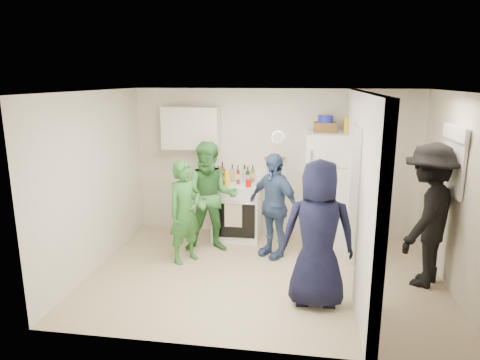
# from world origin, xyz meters

# --- Properties ---
(floor) EXTENTS (4.80, 4.80, 0.00)m
(floor) POSITION_xyz_m (0.00, 0.00, 0.00)
(floor) COLOR tan
(floor) RESTS_ON ground
(wall_back) EXTENTS (4.80, 0.00, 4.80)m
(wall_back) POSITION_xyz_m (0.00, 1.70, 1.25)
(wall_back) COLOR silver
(wall_back) RESTS_ON floor
(wall_front) EXTENTS (4.80, 0.00, 4.80)m
(wall_front) POSITION_xyz_m (0.00, -1.70, 1.25)
(wall_front) COLOR silver
(wall_front) RESTS_ON floor
(wall_left) EXTENTS (0.00, 3.40, 3.40)m
(wall_left) POSITION_xyz_m (-2.40, 0.00, 1.25)
(wall_left) COLOR silver
(wall_left) RESTS_ON floor
(wall_right) EXTENTS (0.00, 3.40, 3.40)m
(wall_right) POSITION_xyz_m (2.40, 0.00, 1.25)
(wall_right) COLOR silver
(wall_right) RESTS_ON floor
(ceiling) EXTENTS (4.80, 4.80, 0.00)m
(ceiling) POSITION_xyz_m (0.00, 0.00, 2.50)
(ceiling) COLOR white
(ceiling) RESTS_ON wall_back
(partition_pier_back) EXTENTS (0.12, 1.20, 2.50)m
(partition_pier_back) POSITION_xyz_m (1.20, 1.10, 1.25)
(partition_pier_back) COLOR silver
(partition_pier_back) RESTS_ON floor
(partition_pier_front) EXTENTS (0.12, 1.20, 2.50)m
(partition_pier_front) POSITION_xyz_m (1.20, -1.10, 1.25)
(partition_pier_front) COLOR silver
(partition_pier_front) RESTS_ON floor
(partition_header) EXTENTS (0.12, 1.00, 0.40)m
(partition_header) POSITION_xyz_m (1.20, 0.00, 2.30)
(partition_header) COLOR silver
(partition_header) RESTS_ON partition_pier_back
(stove) EXTENTS (0.80, 0.67, 0.96)m
(stove) POSITION_xyz_m (-0.60, 1.37, 0.48)
(stove) COLOR white
(stove) RESTS_ON floor
(upper_cabinet) EXTENTS (0.95, 0.34, 0.70)m
(upper_cabinet) POSITION_xyz_m (-1.40, 1.52, 1.85)
(upper_cabinet) COLOR silver
(upper_cabinet) RESTS_ON wall_back
(fridge) EXTENTS (0.76, 0.74, 1.84)m
(fridge) POSITION_xyz_m (0.90, 1.34, 0.92)
(fridge) COLOR white
(fridge) RESTS_ON floor
(wicker_basket) EXTENTS (0.35, 0.25, 0.15)m
(wicker_basket) POSITION_xyz_m (0.80, 1.39, 1.91)
(wicker_basket) COLOR brown
(wicker_basket) RESTS_ON fridge
(blue_bowl) EXTENTS (0.24, 0.24, 0.11)m
(blue_bowl) POSITION_xyz_m (0.80, 1.39, 2.04)
(blue_bowl) COLOR #161E99
(blue_bowl) RESTS_ON wicker_basket
(yellow_cup_stack_top) EXTENTS (0.09, 0.09, 0.25)m
(yellow_cup_stack_top) POSITION_xyz_m (1.12, 1.24, 1.96)
(yellow_cup_stack_top) COLOR gold
(yellow_cup_stack_top) RESTS_ON fridge
(wall_clock) EXTENTS (0.22, 0.02, 0.22)m
(wall_clock) POSITION_xyz_m (0.05, 1.68, 1.70)
(wall_clock) COLOR white
(wall_clock) RESTS_ON wall_back
(spice_shelf) EXTENTS (0.35, 0.08, 0.03)m
(spice_shelf) POSITION_xyz_m (0.00, 1.65, 1.35)
(spice_shelf) COLOR olive
(spice_shelf) RESTS_ON wall_back
(nook_window) EXTENTS (0.03, 0.70, 0.80)m
(nook_window) POSITION_xyz_m (2.38, 0.20, 1.65)
(nook_window) COLOR black
(nook_window) RESTS_ON wall_right
(nook_window_frame) EXTENTS (0.04, 0.76, 0.86)m
(nook_window_frame) POSITION_xyz_m (2.36, 0.20, 1.65)
(nook_window_frame) COLOR white
(nook_window_frame) RESTS_ON wall_right
(nook_valance) EXTENTS (0.04, 0.82, 0.18)m
(nook_valance) POSITION_xyz_m (2.34, 0.20, 2.00)
(nook_valance) COLOR white
(nook_valance) RESTS_ON wall_right
(yellow_cup_stack_stove) EXTENTS (0.09, 0.09, 0.25)m
(yellow_cup_stack_stove) POSITION_xyz_m (-0.72, 1.15, 1.08)
(yellow_cup_stack_stove) COLOR yellow
(yellow_cup_stack_stove) RESTS_ON stove
(red_cup) EXTENTS (0.09, 0.09, 0.12)m
(red_cup) POSITION_xyz_m (-0.38, 1.17, 1.02)
(red_cup) COLOR #B9110C
(red_cup) RESTS_ON stove
(person_green_left) EXTENTS (0.63, 0.66, 1.52)m
(person_green_left) POSITION_xyz_m (-1.20, 0.32, 0.76)
(person_green_left) COLOR #2E6D2B
(person_green_left) RESTS_ON floor
(person_green_center) EXTENTS (0.94, 0.79, 1.73)m
(person_green_center) POSITION_xyz_m (-0.92, 0.77, 0.87)
(person_green_center) COLOR #3A843C
(person_green_center) RESTS_ON floor
(person_denim) EXTENTS (0.98, 0.88, 1.60)m
(person_denim) POSITION_xyz_m (0.06, 0.71, 0.80)
(person_denim) COLOR #354E74
(person_denim) RESTS_ON floor
(person_navy) EXTENTS (0.89, 0.60, 1.77)m
(person_navy) POSITION_xyz_m (0.68, -0.66, 0.89)
(person_navy) COLOR black
(person_navy) RESTS_ON floor
(person_nook) EXTENTS (1.25, 1.40, 1.88)m
(person_nook) POSITION_xyz_m (2.09, 0.10, 0.94)
(person_nook) COLOR black
(person_nook) RESTS_ON floor
(bottle_a) EXTENTS (0.07, 0.07, 0.33)m
(bottle_a) POSITION_xyz_m (-0.87, 1.50, 1.12)
(bottle_a) COLOR brown
(bottle_a) RESTS_ON stove
(bottle_b) EXTENTS (0.08, 0.08, 0.25)m
(bottle_b) POSITION_xyz_m (-0.79, 1.30, 1.08)
(bottle_b) COLOR #1C4818
(bottle_b) RESTS_ON stove
(bottle_c) EXTENTS (0.07, 0.07, 0.30)m
(bottle_c) POSITION_xyz_m (-0.70, 1.51, 1.10)
(bottle_c) COLOR #9BA2A8
(bottle_c) RESTS_ON stove
(bottle_d) EXTENTS (0.06, 0.06, 0.32)m
(bottle_d) POSITION_xyz_m (-0.58, 1.33, 1.11)
(bottle_d) COLOR #5F2810
(bottle_d) RESTS_ON stove
(bottle_e) EXTENTS (0.07, 0.07, 0.28)m
(bottle_e) POSITION_xyz_m (-0.50, 1.56, 1.10)
(bottle_e) COLOR #AEBBC1
(bottle_e) RESTS_ON stove
(bottle_f) EXTENTS (0.07, 0.07, 0.29)m
(bottle_f) POSITION_xyz_m (-0.42, 1.38, 1.10)
(bottle_f) COLOR #183212
(bottle_f) RESTS_ON stove
(bottle_g) EXTENTS (0.06, 0.06, 0.29)m
(bottle_g) POSITION_xyz_m (-0.35, 1.50, 1.10)
(bottle_g) COLOR olive
(bottle_g) RESTS_ON stove
(bottle_h) EXTENTS (0.06, 0.06, 0.31)m
(bottle_h) POSITION_xyz_m (-0.88, 1.27, 1.11)
(bottle_h) COLOR silver
(bottle_h) RESTS_ON stove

